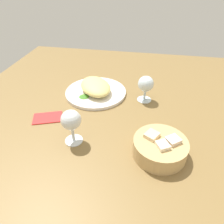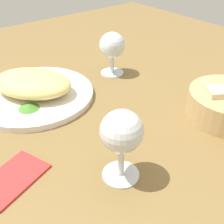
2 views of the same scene
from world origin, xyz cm
name	(u,v)px [view 1 (image 1 of 2)]	position (x,y,z in cm)	size (l,w,h in cm)	color
ground_plane	(120,115)	(0.00, 0.00, -1.00)	(140.00, 140.00, 2.00)	brown
plate	(96,92)	(-13.02, -13.25, 0.70)	(27.81, 27.81, 1.40)	white
omelette	(95,86)	(-13.02, -13.25, 3.84)	(18.85, 12.56, 4.87)	#E1CE75
lettuce_garnish	(84,96)	(-7.23, -17.12, 1.97)	(4.55, 4.55, 1.13)	#45872B
bread_basket	(160,147)	(19.62, 15.54, 3.00)	(16.90, 16.90, 6.93)	tan
wine_glass_near	(71,122)	(18.70, -13.16, 8.45)	(6.64, 6.64, 12.49)	silver
wine_glass_far	(146,85)	(-11.58, 9.19, 7.48)	(6.76, 6.76, 11.47)	silver
folded_napkin	(47,117)	(8.45, -27.50, 0.40)	(11.00, 7.00, 0.80)	red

